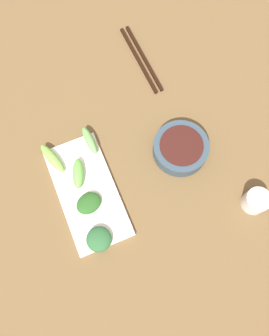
{
  "coord_description": "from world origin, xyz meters",
  "views": [
    {
      "loc": [
        0.09,
        0.23,
        0.85
      ],
      "look_at": [
        -0.01,
        -0.01,
        0.05
      ],
      "focal_mm": 37.03,
      "sensor_mm": 36.0,
      "label": 1
    }
  ],
  "objects_px": {
    "serving_plate": "(87,192)",
    "chopsticks": "(141,59)",
    "tea_cup": "(256,201)",
    "sauce_bowl": "(181,148)"
  },
  "relations": [
    {
      "from": "serving_plate",
      "to": "chopsticks",
      "type": "xyz_separation_m",
      "value": [
        -0.27,
        -0.3,
        -0.0
      ]
    },
    {
      "from": "sauce_bowl",
      "to": "serving_plate",
      "type": "bearing_deg",
      "value": 2.58
    },
    {
      "from": "chopsticks",
      "to": "tea_cup",
      "type": "distance_m",
      "value": 0.49
    },
    {
      "from": "sauce_bowl",
      "to": "tea_cup",
      "type": "bearing_deg",
      "value": 119.28
    },
    {
      "from": "serving_plate",
      "to": "tea_cup",
      "type": "distance_m",
      "value": 0.41
    },
    {
      "from": "serving_plate",
      "to": "chopsticks",
      "type": "height_order",
      "value": "serving_plate"
    },
    {
      "from": "serving_plate",
      "to": "tea_cup",
      "type": "bearing_deg",
      "value": 153.56
    },
    {
      "from": "serving_plate",
      "to": "chopsticks",
      "type": "relative_size",
      "value": 1.23
    },
    {
      "from": "chopsticks",
      "to": "tea_cup",
      "type": "bearing_deg",
      "value": 98.37
    },
    {
      "from": "sauce_bowl",
      "to": "serving_plate",
      "type": "height_order",
      "value": "sauce_bowl"
    }
  ]
}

